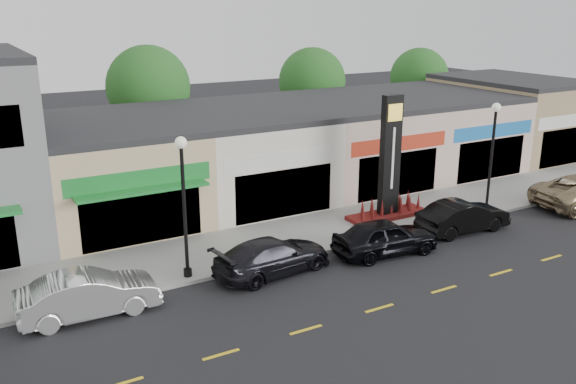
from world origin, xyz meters
name	(u,v)px	position (x,y,z in m)	size (l,w,h in m)	color
ground	(393,261)	(0.00, 0.00, 0.00)	(120.00, 120.00, 0.00)	black
sidewalk	(335,227)	(0.00, 4.35, 0.07)	(52.00, 4.30, 0.15)	gray
curb	(363,243)	(0.00, 2.10, 0.07)	(52.00, 0.20, 0.15)	gray
shop_beige	(112,169)	(-8.50, 11.46, 2.40)	(7.00, 10.85, 4.80)	tan
shop_cream	(241,153)	(-1.50, 11.47, 2.40)	(7.00, 10.01, 4.80)	silver
shop_pink_w	(346,139)	(5.50, 11.47, 2.40)	(7.00, 10.01, 4.80)	#C8A998
shop_pink_e	(434,128)	(12.50, 11.47, 2.40)	(7.00, 10.01, 4.80)	#C8A998
shop_tan	(509,116)	(19.50, 11.48, 2.65)	(7.00, 10.01, 5.30)	#917F54
tree_rear_west	(148,87)	(-4.00, 19.50, 5.22)	(5.20, 5.20, 7.83)	#382619
tree_rear_mid	(312,81)	(8.00, 19.50, 4.88)	(4.80, 4.80, 7.29)	#382619
tree_rear_east	(419,77)	(18.00, 19.50, 4.63)	(4.60, 4.60, 6.94)	#382619
lamp_west_near	(184,194)	(-8.00, 2.50, 3.48)	(0.44, 0.44, 5.47)	black
lamp_east_near	(492,146)	(8.00, 2.50, 3.48)	(0.44, 0.44, 5.47)	black
pylon_sign	(389,175)	(3.00, 4.20, 2.27)	(4.20, 1.30, 6.00)	#570F14
car_white_van	(89,294)	(-11.89, 1.48, 0.77)	(4.68, 1.63, 1.54)	silver
car_dark_sedan	(273,256)	(-4.87, 1.43, 0.71)	(4.91, 2.00, 1.42)	black
car_black_sedan	(385,237)	(0.17, 0.78, 0.78)	(4.56, 1.83, 1.55)	black
car_black_conv	(463,216)	(5.02, 1.15, 0.75)	(4.54, 1.58, 1.50)	black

